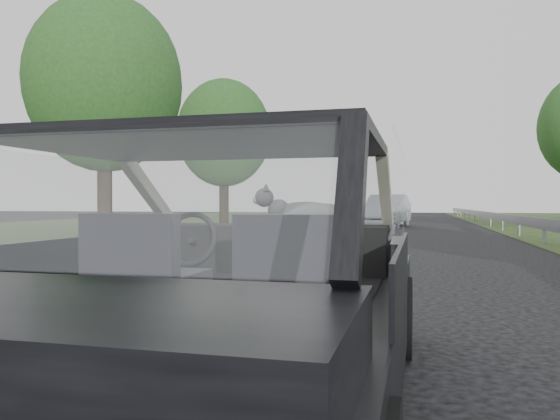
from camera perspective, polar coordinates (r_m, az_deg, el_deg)
The scene contains 10 objects.
ground at distance 3.18m, azimuth -4.87°, elevation -20.34°, with size 140.00×140.00×0.00m, color #353539.
subject_car at distance 3.00m, azimuth -4.88°, elevation -7.28°, with size 1.80×4.00×1.45m, color black.
dashboard at distance 3.58m, azimuth -1.58°, elevation -3.97°, with size 1.58×0.45×0.30m, color black.
driver_seat at distance 2.88m, azimuth -14.38°, elevation -4.52°, with size 0.50×0.72×0.42m, color #27262D.
passenger_seat at distance 2.59m, azimuth 1.40°, elevation -5.07°, with size 0.50×0.72×0.42m, color #27262D.
steering_wheel at distance 3.43m, azimuth -9.39°, elevation -3.01°, with size 0.36×0.36×0.04m, color black.
cat at distance 3.49m, azimuth 2.72°, elevation -0.20°, with size 0.59×0.18×0.26m, color slate.
other_car at distance 28.06m, azimuth 11.10°, elevation -0.04°, with size 1.93×4.90×1.61m, color silver.
tree_5 at distance 21.17m, azimuth -17.87°, elevation 9.11°, with size 5.63×5.63×8.53m, color #21471F, non-canonical shape.
tree_6 at distance 29.52m, azimuth -5.88°, elevation 5.82°, with size 5.01×5.01×7.60m, color #21471F, non-canonical shape.
Camera 1 is at (0.98, -2.80, 1.14)m, focal length 35.00 mm.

